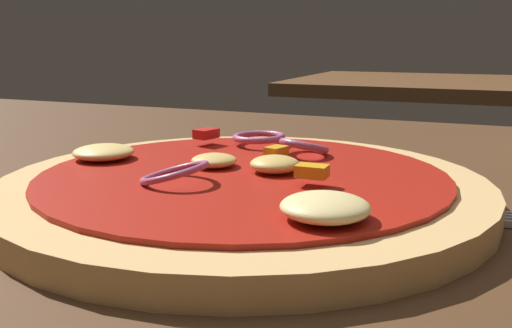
% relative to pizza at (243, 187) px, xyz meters
% --- Properties ---
extents(dining_table, '(1.36, 0.86, 0.03)m').
position_rel_pizza_xyz_m(dining_table, '(0.02, -0.03, -0.02)').
color(dining_table, '#4C301C').
rests_on(dining_table, ground).
extents(pizza, '(0.30, 0.30, 0.03)m').
position_rel_pizza_xyz_m(pizza, '(0.00, 0.00, 0.00)').
color(pizza, tan).
rests_on(pizza, dining_table).
extents(background_table, '(0.83, 0.54, 0.03)m').
position_rel_pizza_xyz_m(background_table, '(0.07, 1.17, -0.02)').
color(background_table, brown).
rests_on(background_table, ground).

